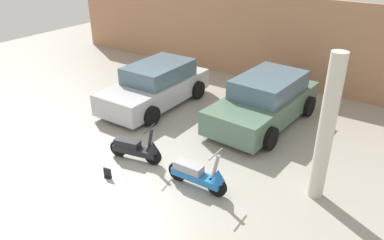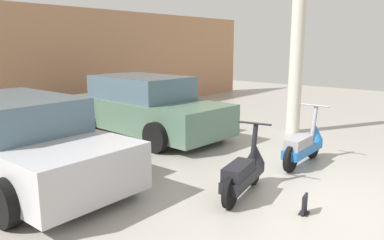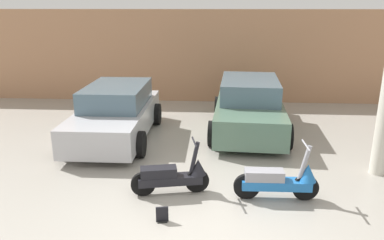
% 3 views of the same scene
% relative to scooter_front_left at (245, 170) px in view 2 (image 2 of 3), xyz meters
% --- Properties ---
extents(ground_plane, '(28.00, 28.00, 0.00)m').
position_rel_scooter_front_left_xyz_m(ground_plane, '(0.44, -0.99, -0.36)').
color(ground_plane, '#9E998E').
extents(wall_back, '(19.60, 0.12, 3.21)m').
position_rel_scooter_front_left_xyz_m(wall_back, '(0.44, 7.05, 1.25)').
color(wall_back, tan).
rests_on(wall_back, ground_plane).
extents(scooter_front_left, '(1.42, 0.60, 1.00)m').
position_rel_scooter_front_left_xyz_m(scooter_front_left, '(0.00, 0.00, 0.00)').
color(scooter_front_left, black).
rests_on(scooter_front_left, ground_plane).
extents(scooter_front_right, '(1.50, 0.54, 1.05)m').
position_rel_scooter_front_left_xyz_m(scooter_front_right, '(1.90, -0.09, 0.02)').
color(scooter_front_right, black).
rests_on(scooter_front_right, ground_plane).
extents(car_rear_left, '(1.95, 4.01, 1.36)m').
position_rel_scooter_front_left_xyz_m(car_rear_left, '(-1.83, 2.98, 0.29)').
color(car_rear_left, '#B7B7BC').
rests_on(car_rear_left, ground_plane).
extents(car_rear_center, '(2.19, 4.24, 1.41)m').
position_rel_scooter_front_left_xyz_m(car_rear_center, '(1.66, 3.80, 0.32)').
color(car_rear_center, '#51705B').
rests_on(car_rear_center, ground_plane).
extents(placard_near_left_scooter, '(0.20, 0.15, 0.26)m').
position_rel_scooter_front_left_xyz_m(placard_near_left_scooter, '(-0.08, -0.96, -0.24)').
color(placard_near_left_scooter, black).
rests_on(placard_near_left_scooter, ground_plane).
extents(support_column_side, '(0.33, 0.33, 3.21)m').
position_rel_scooter_front_left_xyz_m(support_column_side, '(4.11, 1.15, 1.25)').
color(support_column_side, beige).
rests_on(support_column_side, ground_plane).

